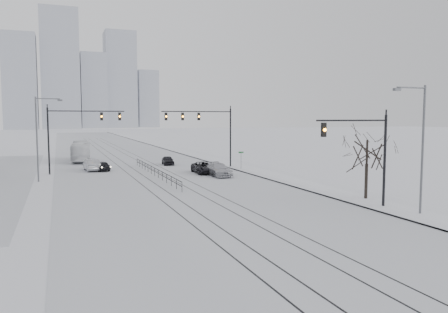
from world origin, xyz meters
TOP-DOWN VIEW (x-y plane):
  - ground at (0.00, 0.00)m, footprint 500.00×500.00m
  - road at (0.00, 60.00)m, footprint 22.00×260.00m
  - sidewalk_east at (13.50, 60.00)m, footprint 5.00×260.00m
  - curb at (11.05, 60.00)m, footprint 0.10×260.00m
  - tram_rails at (-0.00, 40.00)m, footprint 5.30×180.00m
  - skyline at (5.02, 273.63)m, footprint 96.00×48.00m
  - traffic_mast_near at (10.79, 6.00)m, footprint 6.10×0.37m
  - traffic_mast_ne at (8.15, 34.99)m, footprint 9.60×0.37m
  - traffic_mast_nw at (-8.52, 36.00)m, footprint 9.10×0.37m
  - street_light_east at (12.70, 3.00)m, footprint 2.73×0.25m
  - street_light_west at (-12.20, 30.00)m, footprint 2.73×0.25m
  - bare_tree at (13.20, 9.00)m, footprint 4.40×4.40m
  - median_fence at (0.00, 30.00)m, footprint 0.06×24.00m
  - street_sign at (11.80, 32.00)m, footprint 0.70×0.06m
  - sedan_sb_inner at (-5.29, 37.33)m, footprint 2.06×3.88m
  - sedan_sb_outer at (-6.50, 37.97)m, footprint 2.02×4.67m
  - sedan_nb_front at (6.18, 30.34)m, footprint 2.50×5.09m
  - sedan_nb_right at (6.97, 27.35)m, footprint 2.13×5.15m
  - sedan_nb_far at (4.31, 41.39)m, footprint 1.80×3.79m
  - box_truck at (-7.17, 51.31)m, footprint 3.37×11.27m

SIDE VIEW (x-z plane):
  - ground at x=0.00m, z-range 0.00..0.00m
  - road at x=0.00m, z-range 0.00..0.02m
  - tram_rails at x=0.00m, z-range 0.02..0.03m
  - curb at x=11.05m, z-range 0.00..0.12m
  - sidewalk_east at x=13.50m, z-range 0.00..0.16m
  - median_fence at x=0.00m, z-range 0.03..1.03m
  - sedan_nb_far at x=4.31m, z-range 0.00..1.25m
  - sedan_sb_inner at x=-5.29m, z-range 0.00..1.26m
  - sedan_nb_front at x=6.18m, z-range 0.00..1.39m
  - sedan_nb_right at x=6.97m, z-range 0.00..1.49m
  - sedan_sb_outer at x=-6.50m, z-range 0.00..1.49m
  - box_truck at x=-7.17m, z-range 0.00..3.10m
  - street_sign at x=11.80m, z-range 0.41..2.81m
  - bare_tree at x=13.20m, z-range 1.44..7.54m
  - traffic_mast_near at x=10.79m, z-range 1.06..8.06m
  - street_light_east at x=12.70m, z-range 0.71..9.71m
  - street_light_west at x=-12.20m, z-range 0.71..9.71m
  - traffic_mast_nw at x=-8.52m, z-range 1.57..9.57m
  - traffic_mast_ne at x=8.15m, z-range 1.76..9.76m
  - skyline at x=5.02m, z-range -5.35..66.65m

